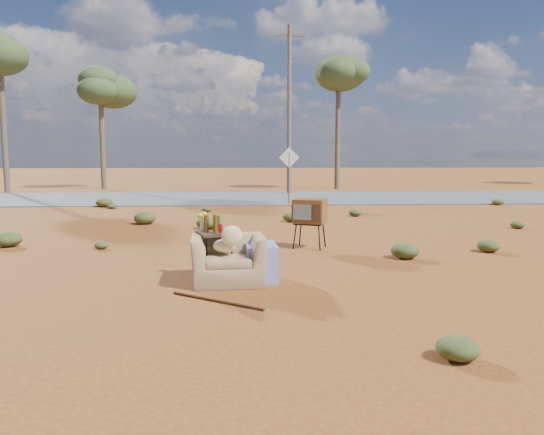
{
  "coord_description": "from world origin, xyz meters",
  "views": [
    {
      "loc": [
        -0.36,
        -8.19,
        1.9
      ],
      "look_at": [
        0.19,
        1.07,
        0.8
      ],
      "focal_mm": 35.0,
      "sensor_mm": 36.0,
      "label": 1
    }
  ],
  "objects": [
    {
      "name": "road_sign",
      "position": [
        1.5,
        12.0,
        1.5
      ],
      "size": [
        0.78,
        0.06,
        2.19
      ],
      "color": "brown",
      "rests_on": "ground"
    },
    {
      "name": "armchair",
      "position": [
        -0.46,
        -0.39,
        0.44
      ],
      "size": [
        1.3,
        0.88,
        0.95
      ],
      "rotation": [
        0.0,
        0.0,
        0.06
      ],
      "color": "#9C7D55",
      "rests_on": "ground"
    },
    {
      "name": "utility_pole_center",
      "position": [
        2.0,
        17.5,
        4.15
      ],
      "size": [
        1.4,
        0.2,
        8.0
      ],
      "color": "brown",
      "rests_on": "ground"
    },
    {
      "name": "scrub_patch",
      "position": [
        -0.82,
        4.41,
        0.14
      ],
      "size": [
        17.49,
        8.07,
        0.33
      ],
      "color": "#454F22",
      "rests_on": "ground"
    },
    {
      "name": "eucalyptus_near_left",
      "position": [
        -8.0,
        22.0,
        5.45
      ],
      "size": [
        3.2,
        3.2,
        6.6
      ],
      "color": "brown",
      "rests_on": "ground"
    },
    {
      "name": "eucalyptus_center",
      "position": [
        5.0,
        21.0,
        6.43
      ],
      "size": [
        3.2,
        3.2,
        7.6
      ],
      "color": "brown",
      "rests_on": "ground"
    },
    {
      "name": "rusty_bar",
      "position": [
        -0.68,
        -1.47,
        0.02
      ],
      "size": [
        1.22,
        0.91,
        0.04
      ],
      "primitive_type": "cylinder",
      "rotation": [
        0.0,
        1.57,
        -0.64
      ],
      "color": "#4B2614",
      "rests_on": "ground"
    },
    {
      "name": "highway",
      "position": [
        0.0,
        15.0,
        0.02
      ],
      "size": [
        140.0,
        7.0,
        0.04
      ],
      "primitive_type": "cube",
      "color": "#565659",
      "rests_on": "ground"
    },
    {
      "name": "tv_unit",
      "position": [
        1.04,
        2.44,
        0.75
      ],
      "size": [
        0.77,
        0.7,
        1.01
      ],
      "rotation": [
        0.0,
        0.0,
        -0.4
      ],
      "color": "black",
      "rests_on": "ground"
    },
    {
      "name": "ground",
      "position": [
        0.0,
        0.0,
        0.0
      ],
      "size": [
        140.0,
        140.0,
        0.0
      ],
      "primitive_type": "plane",
      "color": "brown",
      "rests_on": "ground"
    },
    {
      "name": "side_table",
      "position": [
        -0.8,
        -0.1,
        0.74
      ],
      "size": [
        0.65,
        0.65,
        1.01
      ],
      "rotation": [
        0.0,
        0.0,
        0.36
      ],
      "color": "#3A2615",
      "rests_on": "ground"
    }
  ]
}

